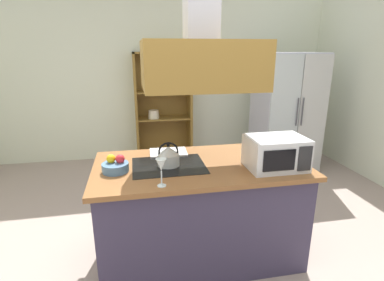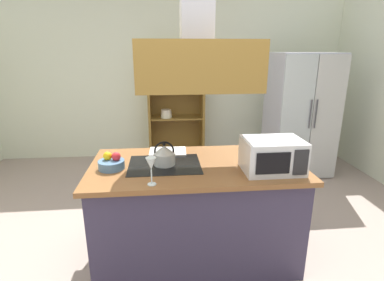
{
  "view_description": "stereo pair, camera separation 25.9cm",
  "coord_description": "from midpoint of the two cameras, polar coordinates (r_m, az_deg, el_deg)",
  "views": [
    {
      "loc": [
        -0.4,
        -2.23,
        1.83
      ],
      "look_at": [
        0.13,
        0.46,
        1.0
      ],
      "focal_mm": 28.04,
      "sensor_mm": 36.0,
      "label": 1
    },
    {
      "loc": [
        -0.14,
        -2.27,
        1.83
      ],
      "look_at": [
        0.13,
        0.46,
        1.0
      ],
      "focal_mm": 28.04,
      "sensor_mm": 36.0,
      "label": 2
    }
  ],
  "objects": [
    {
      "name": "kitchen_island",
      "position": [
        2.75,
        -1.34,
        -13.12
      ],
      "size": [
        1.78,
        0.94,
        0.9
      ],
      "color": "#3B334D",
      "rests_on": "ground"
    },
    {
      "name": "ground_plane",
      "position": [
        2.91,
        -3.54,
        -22.12
      ],
      "size": [
        7.8,
        7.8,
        0.0
      ],
      "primitive_type": "plane",
      "color": "#A18D82"
    },
    {
      "name": "wine_glass_on_counter",
      "position": [
        2.12,
        -9.4,
        -4.9
      ],
      "size": [
        0.08,
        0.08,
        0.21
      ],
      "color": "silver",
      "rests_on": "kitchen_island"
    },
    {
      "name": "dish_cabinet",
      "position": [
        5.14,
        -6.99,
        5.21
      ],
      "size": [
        0.94,
        0.4,
        1.8
      ],
      "color": "brown",
      "rests_on": "ground"
    },
    {
      "name": "fruit_bowl",
      "position": [
        2.49,
        -17.29,
        -4.66
      ],
      "size": [
        0.21,
        0.21,
        0.14
      ],
      "color": "#4C7299",
      "rests_on": "kitchen_island"
    },
    {
      "name": "microwave",
      "position": [
        2.48,
        12.81,
        -2.33
      ],
      "size": [
        0.46,
        0.35,
        0.26
      ],
      "color": "silver",
      "rests_on": "kitchen_island"
    },
    {
      "name": "kettle",
      "position": [
        2.5,
        -7.47,
        -2.97
      ],
      "size": [
        0.18,
        0.18,
        0.2
      ],
      "color": "#B7BAB8",
      "rests_on": "kitchen_island"
    },
    {
      "name": "range_hood",
      "position": [
        2.38,
        -1.56,
        16.55
      ],
      "size": [
        0.9,
        0.7,
        1.16
      ],
      "color": "olive"
    },
    {
      "name": "wall_back",
      "position": [
        5.28,
        -8.25,
        11.5
      ],
      "size": [
        6.0,
        0.12,
        2.7
      ],
      "primitive_type": "cube",
      "color": "silver",
      "rests_on": "ground"
    },
    {
      "name": "cutting_board",
      "position": [
        2.82,
        -7.16,
        -2.28
      ],
      "size": [
        0.35,
        0.25,
        0.02
      ],
      "primitive_type": "cube",
      "rotation": [
        0.0,
        0.0,
        -0.04
      ],
      "color": "white",
      "rests_on": "kitchen_island"
    },
    {
      "name": "refrigerator",
      "position": [
        4.83,
        15.99,
        5.1
      ],
      "size": [
        0.9,
        0.77,
        1.79
      ],
      "color": "#B2B3C5",
      "rests_on": "ground"
    }
  ]
}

